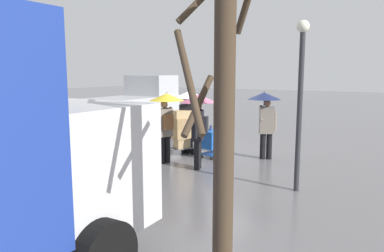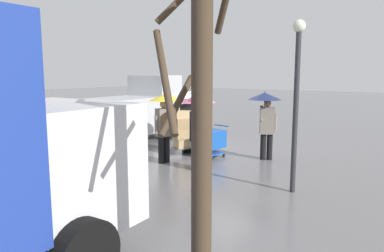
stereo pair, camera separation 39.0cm
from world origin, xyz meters
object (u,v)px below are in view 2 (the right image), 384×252
object	(u,v)px
pedestrian_white_side	(266,110)
hand_dolly_boxes	(183,129)
street_lamp	(297,89)
pedestrian_pink_side	(165,111)
bare_tree_near	(200,138)
shopping_cart_vendor	(213,140)
pedestrian_far_side	(189,107)
pedestrian_black_side	(197,114)
cargo_van_parked_right	(129,112)

from	to	relation	value
pedestrian_white_side	hand_dolly_boxes	bearing A→B (deg)	17.35
pedestrian_white_side	street_lamp	xyz separation A→B (m)	(-1.75, 2.63, 0.80)
street_lamp	pedestrian_pink_side	bearing A→B (deg)	-8.39
pedestrian_pink_side	bare_tree_near	distance (m)	6.87
shopping_cart_vendor	pedestrian_pink_side	xyz separation A→B (m)	(0.88, 1.35, 1.00)
shopping_cart_vendor	street_lamp	bearing A→B (deg)	148.82
pedestrian_white_side	pedestrian_far_side	bearing A→B (deg)	11.93
pedestrian_black_side	street_lamp	world-z (taller)	street_lamp
pedestrian_white_side	bare_tree_near	distance (m)	7.54
pedestrian_white_side	pedestrian_far_side	distance (m)	2.56
hand_dolly_boxes	pedestrian_black_side	xyz separation A→B (m)	(-1.38, 1.27, 0.73)
street_lamp	pedestrian_white_side	bearing A→B (deg)	-56.36
cargo_van_parked_right	shopping_cart_vendor	xyz separation A→B (m)	(-4.14, 0.58, -0.61)
cargo_van_parked_right	bare_tree_near	world-z (taller)	bare_tree_near
pedestrian_pink_side	street_lamp	size ratio (longest dim) A/B	0.56
hand_dolly_boxes	pedestrian_far_side	xyz separation A→B (m)	(-0.08, -0.28, 0.74)
pedestrian_black_side	pedestrian_white_side	world-z (taller)	same
cargo_van_parked_right	pedestrian_black_side	size ratio (longest dim) A/B	2.49
hand_dolly_boxes	cargo_van_parked_right	bearing A→B (deg)	-13.22
pedestrian_black_side	street_lamp	distance (m)	3.11
hand_dolly_boxes	pedestrian_white_side	size ratio (longest dim) A/B	0.69
pedestrian_black_side	street_lamp	xyz separation A→B (m)	(-2.96, 0.55, 0.80)
pedestrian_far_side	cargo_van_parked_right	bearing A→B (deg)	-8.00
hand_dolly_boxes	pedestrian_pink_side	size ratio (longest dim) A/B	0.69
cargo_van_parked_right	pedestrian_black_side	xyz separation A→B (m)	(-4.43, 1.99, 0.39)
pedestrian_pink_side	street_lamp	xyz separation A→B (m)	(-4.12, 0.61, 0.80)
shopping_cart_vendor	pedestrian_white_side	world-z (taller)	pedestrian_white_side
hand_dolly_boxes	bare_tree_near	distance (m)	8.03
shopping_cart_vendor	street_lamp	xyz separation A→B (m)	(-3.24, 1.96, 1.80)
shopping_cart_vendor	pedestrian_pink_side	world-z (taller)	pedestrian_pink_side
cargo_van_parked_right	pedestrian_black_side	distance (m)	4.87
pedestrian_black_side	bare_tree_near	world-z (taller)	bare_tree_near
pedestrian_white_side	pedestrian_far_side	world-z (taller)	same
shopping_cart_vendor	pedestrian_pink_side	size ratio (longest dim) A/B	0.49
pedestrian_far_side	hand_dolly_boxes	bearing A→B (deg)	74.21
shopping_cart_vendor	pedestrian_pink_side	bearing A→B (deg)	57.11
street_lamp	hand_dolly_boxes	bearing A→B (deg)	-22.84
cargo_van_parked_right	pedestrian_far_side	bearing A→B (deg)	172.00
shopping_cart_vendor	street_lamp	distance (m)	4.20
cargo_van_parked_right	hand_dolly_boxes	distance (m)	3.15
pedestrian_pink_side	pedestrian_far_side	world-z (taller)	same
cargo_van_parked_right	hand_dolly_boxes	world-z (taller)	cargo_van_parked_right
bare_tree_near	street_lamp	world-z (taller)	bare_tree_near
cargo_van_parked_right	hand_dolly_boxes	bearing A→B (deg)	166.78
hand_dolly_boxes	pedestrian_far_side	world-z (taller)	pedestrian_far_side
cargo_van_parked_right	bare_tree_near	size ratio (longest dim) A/B	1.29
pedestrian_white_side	street_lamp	bearing A→B (deg)	123.64
pedestrian_black_side	cargo_van_parked_right	bearing A→B (deg)	-24.19
pedestrian_pink_side	hand_dolly_boxes	bearing A→B (deg)	-79.97
cargo_van_parked_right	pedestrian_white_side	world-z (taller)	cargo_van_parked_right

